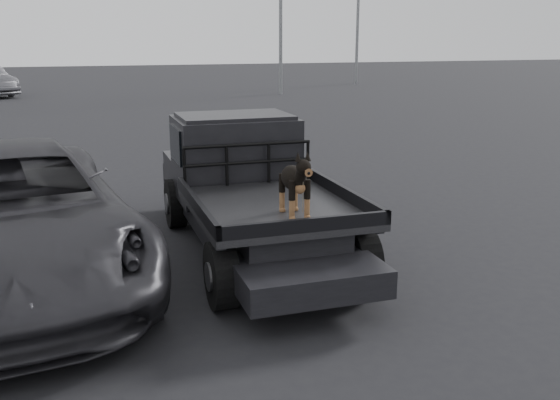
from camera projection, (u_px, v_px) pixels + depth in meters
name	position (u px, v px, depth m)	size (l,w,h in m)	color
ground	(307.00, 287.00, 7.45)	(120.00, 120.00, 0.00)	black
flatbed_ute	(253.00, 219.00, 8.59)	(2.00, 5.40, 0.92)	black
ute_cab	(235.00, 144.00, 9.23)	(1.72, 1.30, 0.88)	black
headache_rack	(248.00, 164.00, 8.59)	(1.80, 0.08, 0.55)	black
dog	(294.00, 184.00, 7.06)	(0.32, 0.60, 0.74)	black
parked_suv	(9.00, 216.00, 7.46)	(2.72, 5.90, 1.64)	#2A2A2E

